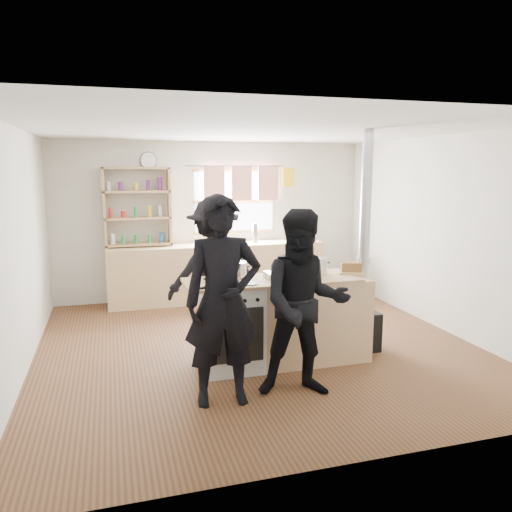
# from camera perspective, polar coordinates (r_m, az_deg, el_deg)

# --- Properties ---
(ground) EXTENTS (5.00, 5.00, 0.01)m
(ground) POSITION_cam_1_polar(r_m,az_deg,el_deg) (6.02, 0.13, -10.24)
(ground) COLOR brown
(ground) RESTS_ON ground
(back_counter) EXTENTS (3.40, 0.55, 0.90)m
(back_counter) POSITION_cam_1_polar(r_m,az_deg,el_deg) (7.97, -4.40, -1.84)
(back_counter) COLOR tan
(back_counter) RESTS_ON ground
(shelving_unit) EXTENTS (1.00, 0.28, 1.20)m
(shelving_unit) POSITION_cam_1_polar(r_m,az_deg,el_deg) (7.79, -13.40, 5.54)
(shelving_unit) COLOR tan
(shelving_unit) RESTS_ON back_counter
(thermos) EXTENTS (0.10, 0.10, 0.29)m
(thermos) POSITION_cam_1_polar(r_m,az_deg,el_deg) (8.02, -0.09, 2.56)
(thermos) COLOR silver
(thermos) RESTS_ON back_counter
(cooking_island) EXTENTS (1.97, 0.64, 0.93)m
(cooking_island) POSITION_cam_1_polar(r_m,az_deg,el_deg) (5.41, 3.27, -7.32)
(cooking_island) COLOR white
(cooking_island) RESTS_ON ground
(skillet_greens) EXTENTS (0.37, 0.37, 0.05)m
(skillet_greens) POSITION_cam_1_polar(r_m,az_deg,el_deg) (4.94, -3.49, -3.09)
(skillet_greens) COLOR black
(skillet_greens) RESTS_ON cooking_island
(roast_tray) EXTENTS (0.34, 0.25, 0.06)m
(roast_tray) POSITION_cam_1_polar(r_m,az_deg,el_deg) (5.29, 2.95, -2.13)
(roast_tray) COLOR silver
(roast_tray) RESTS_ON cooking_island
(stockpot_stove) EXTENTS (0.23, 0.23, 0.19)m
(stockpot_stove) POSITION_cam_1_polar(r_m,az_deg,el_deg) (5.30, -2.31, -1.57)
(stockpot_stove) COLOR silver
(stockpot_stove) RESTS_ON cooking_island
(stockpot_counter) EXTENTS (0.28, 0.28, 0.21)m
(stockpot_counter) POSITION_cam_1_polar(r_m,az_deg,el_deg) (5.48, 6.74, -1.14)
(stockpot_counter) COLOR silver
(stockpot_counter) RESTS_ON cooking_island
(bread_board) EXTENTS (0.33, 0.28, 0.12)m
(bread_board) POSITION_cam_1_polar(r_m,az_deg,el_deg) (5.61, 10.83, -1.44)
(bread_board) COLOR tan
(bread_board) RESTS_ON cooking_island
(flue_heater) EXTENTS (0.35, 0.35, 2.50)m
(flue_heater) POSITION_cam_1_polar(r_m,az_deg,el_deg) (5.85, 12.09, -4.23)
(flue_heater) COLOR black
(flue_heater) RESTS_ON ground
(person_near_left) EXTENTS (0.70, 0.48, 1.86)m
(person_near_left) POSITION_cam_1_polar(r_m,az_deg,el_deg) (4.37, -3.80, -5.20)
(person_near_left) COLOR black
(person_near_left) RESTS_ON ground
(person_near_right) EXTENTS (0.96, 0.83, 1.72)m
(person_near_right) POSITION_cam_1_polar(r_m,az_deg,el_deg) (4.56, 5.53, -5.48)
(person_near_right) COLOR black
(person_near_right) RESTS_ON ground
(person_far) EXTENTS (1.17, 0.75, 1.73)m
(person_far) POSITION_cam_1_polar(r_m,az_deg,el_deg) (6.01, -4.84, -1.69)
(person_far) COLOR black
(person_far) RESTS_ON ground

